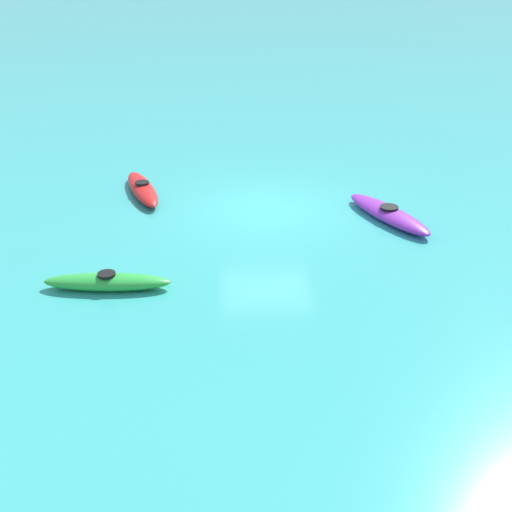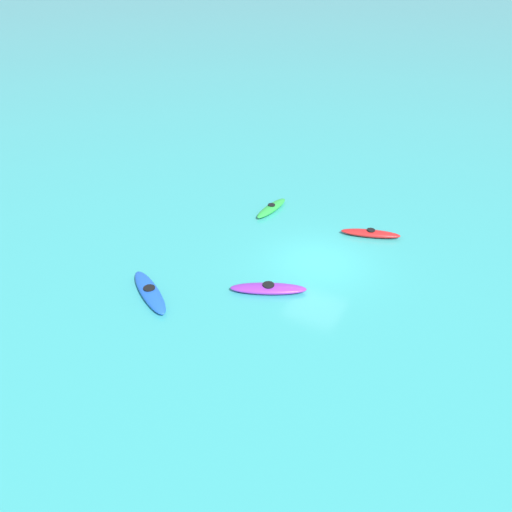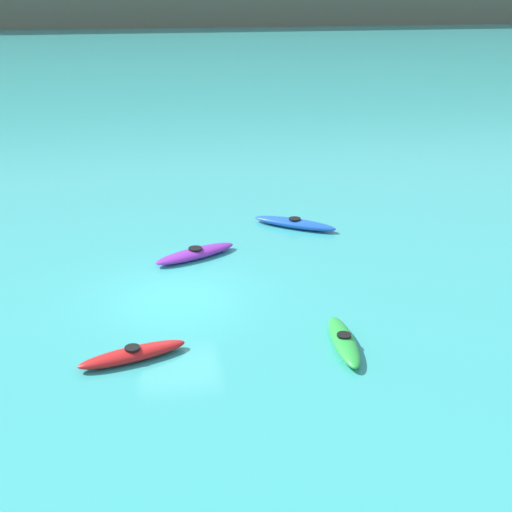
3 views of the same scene
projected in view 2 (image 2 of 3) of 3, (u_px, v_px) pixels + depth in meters
ground_plane at (318, 262)px, 23.12m from camera, size 600.00×600.00×0.00m
kayak_red at (371, 233)px, 25.09m from camera, size 2.85×1.41×0.37m
kayak_purple at (268, 289)px, 21.06m from camera, size 3.07×2.02×0.37m
kayak_blue at (150, 292)px, 20.87m from camera, size 3.16×2.47×0.37m
kayak_green at (271, 208)px, 27.51m from camera, size 0.76×2.72×0.37m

